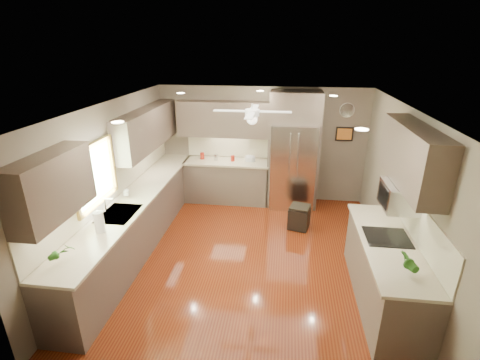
% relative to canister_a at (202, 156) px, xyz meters
% --- Properties ---
extents(floor, '(5.00, 5.00, 0.00)m').
position_rel_canister_a_xyz_m(floor, '(1.28, -2.24, -1.02)').
color(floor, '#50170A').
rests_on(floor, ground).
extents(ceiling, '(5.00, 5.00, 0.00)m').
position_rel_canister_a_xyz_m(ceiling, '(1.28, -2.24, 1.48)').
color(ceiling, white).
rests_on(ceiling, ground).
extents(wall_back, '(4.50, 0.00, 4.50)m').
position_rel_canister_a_xyz_m(wall_back, '(1.28, 0.26, 0.23)').
color(wall_back, '#6B6052').
rests_on(wall_back, ground).
extents(wall_front, '(4.50, 0.00, 4.50)m').
position_rel_canister_a_xyz_m(wall_front, '(1.28, -4.74, 0.23)').
color(wall_front, '#6B6052').
rests_on(wall_front, ground).
extents(wall_left, '(0.00, 5.00, 5.00)m').
position_rel_canister_a_xyz_m(wall_left, '(-0.97, -2.24, 0.23)').
color(wall_left, '#6B6052').
rests_on(wall_left, ground).
extents(wall_right, '(0.00, 5.00, 5.00)m').
position_rel_canister_a_xyz_m(wall_right, '(3.53, -2.24, 0.23)').
color(wall_right, '#6B6052').
rests_on(wall_right, ground).
extents(canister_a, '(0.11, 0.11, 0.14)m').
position_rel_canister_a_xyz_m(canister_a, '(0.00, 0.00, 0.00)').
color(canister_a, maroon).
rests_on(canister_a, back_run).
extents(canister_b, '(0.12, 0.12, 0.14)m').
position_rel_canister_a_xyz_m(canister_b, '(0.31, -0.05, -0.01)').
color(canister_b, silver).
rests_on(canister_b, back_run).
extents(canister_d, '(0.09, 0.09, 0.13)m').
position_rel_canister_a_xyz_m(canister_d, '(0.69, -0.04, -0.02)').
color(canister_d, maroon).
rests_on(canister_d, back_run).
extents(soap_bottle, '(0.10, 0.10, 0.17)m').
position_rel_canister_a_xyz_m(soap_bottle, '(-0.78, -2.15, 0.00)').
color(soap_bottle, white).
rests_on(soap_bottle, left_run).
extents(potted_plant_left, '(0.20, 0.17, 0.33)m').
position_rel_canister_a_xyz_m(potted_plant_left, '(-0.68, -4.04, 0.08)').
color(potted_plant_left, '#225217').
rests_on(potted_plant_left, left_run).
extents(potted_plant_right, '(0.20, 0.18, 0.29)m').
position_rel_canister_a_xyz_m(potted_plant_right, '(3.21, -3.71, 0.07)').
color(potted_plant_right, '#225217').
rests_on(potted_plant_right, right_run).
extents(bowl, '(0.25, 0.25, 0.06)m').
position_rel_canister_a_xyz_m(bowl, '(1.06, -0.04, -0.05)').
color(bowl, tan).
rests_on(bowl, back_run).
extents(left_run, '(0.65, 4.70, 1.45)m').
position_rel_canister_a_xyz_m(left_run, '(-0.67, -2.09, -0.54)').
color(left_run, brown).
rests_on(left_run, ground).
extents(back_run, '(1.85, 0.65, 1.45)m').
position_rel_canister_a_xyz_m(back_run, '(0.56, -0.03, -0.54)').
color(back_run, brown).
rests_on(back_run, ground).
extents(uppers, '(4.50, 4.70, 0.95)m').
position_rel_canister_a_xyz_m(uppers, '(0.54, -1.53, 0.85)').
color(uppers, brown).
rests_on(uppers, wall_left).
extents(window, '(0.05, 1.12, 0.92)m').
position_rel_canister_a_xyz_m(window, '(-0.94, -2.74, 0.53)').
color(window, '#BFF2B2').
rests_on(window, wall_left).
extents(sink, '(0.50, 0.70, 0.32)m').
position_rel_canister_a_xyz_m(sink, '(-0.65, -2.74, -0.11)').
color(sink, silver).
rests_on(sink, left_run).
extents(refrigerator, '(1.06, 0.75, 2.45)m').
position_rel_canister_a_xyz_m(refrigerator, '(1.98, -0.08, 0.17)').
color(refrigerator, silver).
rests_on(refrigerator, ground).
extents(right_run, '(0.70, 2.20, 1.45)m').
position_rel_canister_a_xyz_m(right_run, '(3.21, -3.04, -0.54)').
color(right_run, brown).
rests_on(right_run, ground).
extents(microwave, '(0.43, 0.55, 0.34)m').
position_rel_canister_a_xyz_m(microwave, '(3.31, -2.79, 0.46)').
color(microwave, silver).
rests_on(microwave, wall_right).
extents(ceiling_fan, '(1.18, 1.18, 0.32)m').
position_rel_canister_a_xyz_m(ceiling_fan, '(1.28, -1.94, 1.31)').
color(ceiling_fan, white).
rests_on(ceiling_fan, ceiling).
extents(recessed_lights, '(2.84, 3.14, 0.01)m').
position_rel_canister_a_xyz_m(recessed_lights, '(1.24, -1.84, 1.47)').
color(recessed_lights, white).
rests_on(recessed_lights, ceiling).
extents(wall_clock, '(0.30, 0.03, 0.30)m').
position_rel_canister_a_xyz_m(wall_clock, '(3.03, 0.24, 1.03)').
color(wall_clock, white).
rests_on(wall_clock, wall_back).
extents(framed_print, '(0.36, 0.03, 0.30)m').
position_rel_canister_a_xyz_m(framed_print, '(3.03, 0.24, 0.53)').
color(framed_print, black).
rests_on(framed_print, wall_back).
extents(stool, '(0.45, 0.45, 0.45)m').
position_rel_canister_a_xyz_m(stool, '(2.14, -1.14, -0.78)').
color(stool, black).
rests_on(stool, ground).
extents(paper_towel, '(0.13, 0.13, 0.33)m').
position_rel_canister_a_xyz_m(paper_towel, '(-0.64, -3.29, 0.06)').
color(paper_towel, white).
rests_on(paper_towel, left_run).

